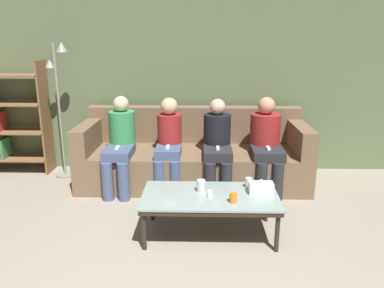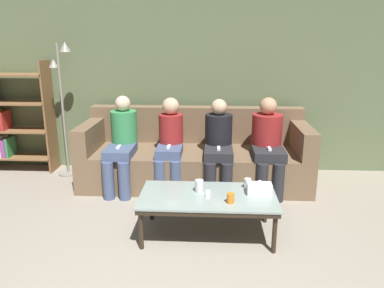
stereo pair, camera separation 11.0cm
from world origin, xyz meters
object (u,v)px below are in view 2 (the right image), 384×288
seated_person_mid_left (170,142)px  game_remote (208,194)px  cup_near_left (199,186)px  seated_person_right_end (268,142)px  bookshelf (9,121)px  seated_person_left_end (122,141)px  cup_far_center (248,183)px  tissue_box (259,188)px  seated_person_mid_right (219,143)px  cup_near_right (231,198)px  standing_lamp (63,96)px  couch (195,157)px  coffee_table (208,199)px

seated_person_mid_left → game_remote: bearing=-67.2°
cup_near_left → seated_person_right_end: seated_person_right_end is taller
bookshelf → seated_person_left_end: bearing=-18.5°
bookshelf → seated_person_right_end: bearing=-9.0°
cup_far_center → tissue_box: (0.09, -0.13, 0.00)m
tissue_box → seated_person_mid_right: (-0.36, 1.04, 0.13)m
cup_near_right → seated_person_left_end: seated_person_left_end is taller
standing_lamp → seated_person_left_end: standing_lamp is taller
standing_lamp → seated_person_mid_right: bearing=-11.8°
cup_near_right → seated_person_mid_right: 1.26m
couch → cup_far_center: (0.55, -1.15, 0.12)m
coffee_table → seated_person_left_end: (-1.03, 1.09, 0.23)m
seated_person_left_end → seated_person_mid_right: size_ratio=1.03×
tissue_box → cup_near_right: bearing=-142.1°
bookshelf → seated_person_mid_left: size_ratio=1.37×
seated_person_mid_left → seated_person_right_end: 1.14m
game_remote → bookshelf: (-2.69, 1.65, 0.28)m
cup_near_right → standing_lamp: standing_lamp is taller
coffee_table → seated_person_mid_right: size_ratio=1.15×
cup_near_right → seated_person_mid_right: seated_person_mid_right is taller
cup_far_center → cup_near_right: bearing=-117.1°
seated_person_left_end → cup_far_center: bearing=-32.8°
cup_near_right → seated_person_mid_right: size_ratio=0.08×
cup_far_center → game_remote: bearing=-153.4°
tissue_box → seated_person_left_end: bearing=145.3°
seated_person_mid_right → seated_person_mid_left: bearing=179.3°
couch → seated_person_left_end: bearing=-164.0°
game_remote → seated_person_right_end: bearing=58.8°
standing_lamp → bookshelf: bearing=170.4°
cup_near_right → coffee_table: bearing=141.2°
cup_near_right → bookshelf: bookshelf is taller
standing_lamp → seated_person_right_end: standing_lamp is taller
tissue_box → seated_person_mid_left: seated_person_mid_left is taller
coffee_table → cup_near_right: size_ratio=13.86×
coffee_table → cup_near_left: cup_near_left is taller
seated_person_mid_left → seated_person_mid_right: seated_person_mid_left is taller
coffee_table → cup_near_left: bearing=137.0°
coffee_table → bookshelf: 3.17m
couch → cup_far_center: bearing=-64.5°
cup_near_right → cup_far_center: 0.38m
cup_near_left → seated_person_mid_left: 1.10m
seated_person_mid_left → seated_person_left_end: bearing=-178.8°
seated_person_mid_right → coffee_table: bearing=-95.5°
cup_near_right → seated_person_mid_left: size_ratio=0.08×
coffee_table → game_remote: bearing=90.0°
cup_near_left → standing_lamp: bearing=141.2°
couch → seated_person_mid_right: 0.45m
game_remote → seated_person_mid_right: 1.11m
cup_near_left → bookshelf: bookshelf is taller
cup_near_left → cup_near_right: (0.28, -0.23, -0.01)m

